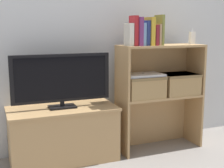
{
  "coord_description": "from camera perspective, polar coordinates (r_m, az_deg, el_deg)",
  "views": [
    {
      "loc": [
        -0.97,
        -2.27,
        1.11
      ],
      "look_at": [
        0.0,
        0.15,
        0.64
      ],
      "focal_mm": 50.0,
      "sensor_mm": 36.0,
      "label": 1
    }
  ],
  "objects": [
    {
      "name": "ground_plane",
      "position": [
        2.71,
        1.2,
        -13.91
      ],
      "size": [
        16.0,
        16.0,
        0.0
      ],
      "primitive_type": "plane",
      "color": "gray"
    },
    {
      "name": "wall_back",
      "position": [
        2.9,
        -2.28,
        12.03
      ],
      "size": [
        10.0,
        0.05,
        2.4
      ],
      "color": "silver",
      "rests_on": "ground_plane"
    },
    {
      "name": "tv_stand",
      "position": [
        2.69,
        -8.92,
        -8.98
      ],
      "size": [
        0.89,
        0.44,
        0.46
      ],
      "color": "tan",
      "rests_on": "ground_plane"
    },
    {
      "name": "tv",
      "position": [
        2.58,
        -9.21,
        0.89
      ],
      "size": [
        0.81,
        0.14,
        0.45
      ],
      "color": "black",
      "rests_on": "tv_stand"
    },
    {
      "name": "bookshelf_lower_tier",
      "position": [
        2.98,
        8.05,
        -5.4
      ],
      "size": [
        0.77,
        0.3,
        0.5
      ],
      "color": "tan",
      "rests_on": "ground_plane"
    },
    {
      "name": "bookshelf_upper_tier",
      "position": [
        2.89,
        8.3,
        3.78
      ],
      "size": [
        0.77,
        0.3,
        0.46
      ],
      "color": "tan",
      "rests_on": "bookshelf_lower_tier"
    },
    {
      "name": "book_ivory",
      "position": [
        2.62,
        3.11,
        9.02
      ],
      "size": [
        0.04,
        0.12,
        0.19
      ],
      "color": "silver",
      "rests_on": "bookshelf_upper_tier"
    },
    {
      "name": "book_crimson",
      "position": [
        2.64,
        3.98,
        9.68
      ],
      "size": [
        0.04,
        0.12,
        0.25
      ],
      "color": "#B22328",
      "rests_on": "bookshelf_upper_tier"
    },
    {
      "name": "book_plum",
      "position": [
        2.66,
        4.71,
        9.55
      ],
      "size": [
        0.03,
        0.16,
        0.24
      ],
      "color": "#6B2D66",
      "rests_on": "bookshelf_upper_tier"
    },
    {
      "name": "book_skyblue",
      "position": [
        2.68,
        5.45,
        9.05
      ],
      "size": [
        0.03,
        0.12,
        0.19
      ],
      "color": "#709ECC",
      "rests_on": "bookshelf_upper_tier"
    },
    {
      "name": "book_navy",
      "position": [
        2.69,
        6.16,
        9.24
      ],
      "size": [
        0.03,
        0.12,
        0.21
      ],
      "color": "navy",
      "rests_on": "bookshelf_upper_tier"
    },
    {
      "name": "book_mustard",
      "position": [
        2.71,
        6.85,
        9.54
      ],
      "size": [
        0.04,
        0.15,
        0.24
      ],
      "color": "gold",
      "rests_on": "bookshelf_upper_tier"
    },
    {
      "name": "book_maroon",
      "position": [
        2.73,
        7.58,
        8.85
      ],
      "size": [
        0.03,
        0.16,
        0.17
      ],
      "color": "maroon",
      "rests_on": "bookshelf_upper_tier"
    },
    {
      "name": "book_tan",
      "position": [
        2.75,
        8.18,
        8.94
      ],
      "size": [
        0.02,
        0.14,
        0.18
      ],
      "color": "tan",
      "rests_on": "bookshelf_upper_tier"
    },
    {
      "name": "book_olive",
      "position": [
        2.76,
        8.64,
        9.72
      ],
      "size": [
        0.02,
        0.14,
        0.26
      ],
      "color": "olive",
      "rests_on": "bookshelf_upper_tier"
    },
    {
      "name": "baby_monitor",
      "position": [
        3.0,
        14.43,
        8.18
      ],
      "size": [
        0.05,
        0.04,
        0.14
      ],
      "color": "white",
      "rests_on": "bookshelf_upper_tier"
    },
    {
      "name": "storage_basket_left",
      "position": [
        2.76,
        5.65,
        -0.27
      ],
      "size": [
        0.35,
        0.27,
        0.19
      ],
      "color": "tan",
      "rests_on": "bookshelf_lower_tier"
    },
    {
      "name": "storage_basket_right",
      "position": [
        2.95,
        11.99,
        0.23
      ],
      "size": [
        0.35,
        0.27,
        0.19
      ],
      "color": "tan",
      "rests_on": "bookshelf_lower_tier"
    },
    {
      "name": "laptop",
      "position": [
        2.75,
        5.69,
        1.69
      ],
      "size": [
        0.34,
        0.23,
        0.02
      ],
      "color": "white",
      "rests_on": "storage_basket_left"
    }
  ]
}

